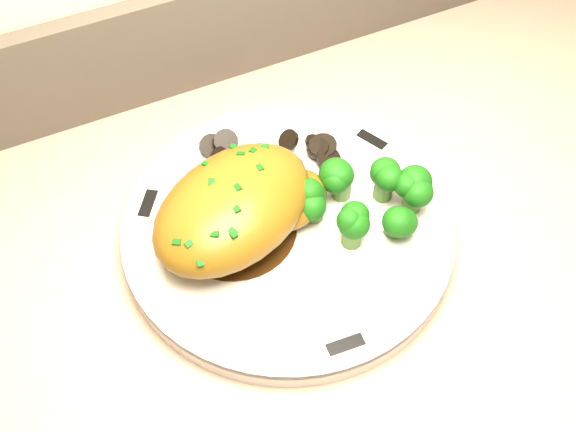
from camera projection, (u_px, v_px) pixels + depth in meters
name	position (u px, v px, depth m)	size (l,w,h in m)	color
plate	(288.00, 229.00, 0.67)	(0.30, 0.30, 0.02)	silver
rim_accent_0	(372.00, 140.00, 0.72)	(0.03, 0.01, 0.00)	black
rim_accent_1	(148.00, 203.00, 0.67)	(0.03, 0.01, 0.00)	black
rim_accent_2	(345.00, 345.00, 0.59)	(0.03, 0.01, 0.00)	black
gravy_pool	(235.00, 229.00, 0.66)	(0.11, 0.11, 0.00)	black
chicken_breast	(240.00, 207.00, 0.63)	(0.20, 0.17, 0.06)	brown
mushroom_pile	(271.00, 158.00, 0.70)	(0.11, 0.08, 0.03)	black
broccoli_florets	(367.00, 199.00, 0.65)	(0.11, 0.08, 0.04)	#497230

